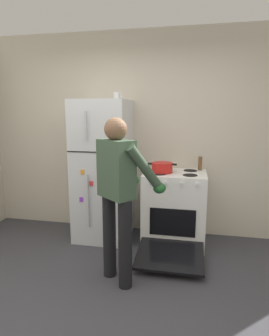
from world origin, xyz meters
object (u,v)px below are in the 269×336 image
(refrigerator, at_px, (103,171))
(pepper_mill, at_px, (200,163))
(person_cook, at_px, (119,187))
(coffee_mug, at_px, (117,96))
(stove_range, at_px, (174,209))
(red_pot, at_px, (162,167))

(refrigerator, relative_size, pepper_mill, 10.52)
(person_cook, bearing_deg, coffee_mug, 105.57)
(pepper_mill, bearing_deg, stove_range, -144.00)
(person_cook, height_order, pepper_mill, person_cook)
(pepper_mill, bearing_deg, red_pot, -151.48)
(refrigerator, bearing_deg, stove_range, -1.08)
(stove_range, height_order, pepper_mill, pepper_mill)
(stove_range, bearing_deg, coffee_mug, 174.82)
(refrigerator, xyz_separation_m, pepper_mill, (1.23, 0.20, 0.11))
(stove_range, distance_m, person_cook, 1.17)
(person_cook, distance_m, red_pot, 0.97)
(red_pot, height_order, pepper_mill, pepper_mill)
(red_pot, bearing_deg, coffee_mug, 170.36)
(stove_range, relative_size, pepper_mill, 7.14)
(person_cook, xyz_separation_m, coffee_mug, (-0.28, 1.02, 0.90))
(red_pot, distance_m, coffee_mug, 1.05)
(red_pot, relative_size, coffee_mug, 3.17)
(red_pot, bearing_deg, person_cook, -108.33)
(red_pot, distance_m, pepper_mill, 0.52)
(refrigerator, relative_size, person_cook, 1.13)
(refrigerator, bearing_deg, red_pot, -3.69)
(person_cook, relative_size, pepper_mill, 9.34)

